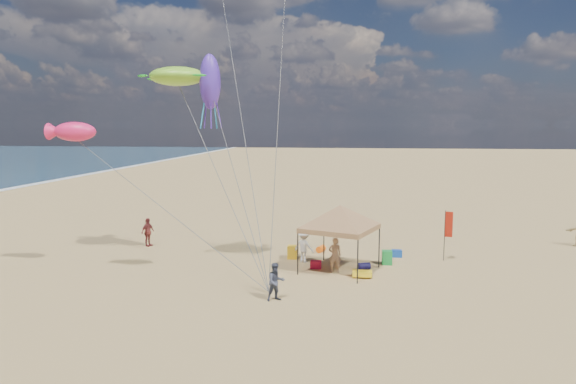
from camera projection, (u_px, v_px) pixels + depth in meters
name	position (u px, v px, depth m)	size (l,w,h in m)	color
ground	(278.00, 297.00, 21.56)	(280.00, 280.00, 0.00)	tan
canopy_tent	(340.00, 208.00, 25.03)	(5.69, 5.69, 3.74)	black
feather_flag	(448.00, 227.00, 27.09)	(0.40, 0.13, 2.66)	black
cooler_red	(316.00, 265.00, 25.88)	(0.54, 0.38, 0.38)	red
cooler_blue	(397.00, 253.00, 28.11)	(0.54, 0.38, 0.38)	#13419C
bag_navy	(364.00, 266.00, 25.60)	(0.36, 0.36, 0.60)	#100D39
bag_orange	(321.00, 249.00, 29.20)	(0.36, 0.36, 0.60)	#FF630E
chair_green	(387.00, 257.00, 26.62)	(0.50, 0.50, 0.70)	#1A9137
chair_yellow	(292.00, 252.00, 27.74)	(0.50, 0.50, 0.70)	gold
crate_grey	(363.00, 274.00, 24.47)	(0.34, 0.30, 0.28)	slate
beach_cart	(362.00, 274.00, 24.28)	(0.90, 0.50, 0.24)	yellow
person_near_a	(335.00, 255.00, 25.04)	(0.63, 0.41, 1.72)	#9E785A
person_near_b	(276.00, 282.00, 21.04)	(0.76, 0.59, 1.56)	#3E4254
person_near_c	(304.00, 246.00, 26.92)	(1.09, 0.63, 1.69)	white
person_far_a	(148.00, 232.00, 30.54)	(0.98, 0.41, 1.68)	#933938
turtle_kite	(177.00, 76.00, 25.26)	(2.76, 2.21, 0.92)	#81CC2C
fish_kite	(75.00, 132.00, 23.58)	(1.98, 0.99, 0.88)	#F52160
squid_kite	(210.00, 82.00, 25.07)	(1.01, 1.01, 2.64)	#502CB6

